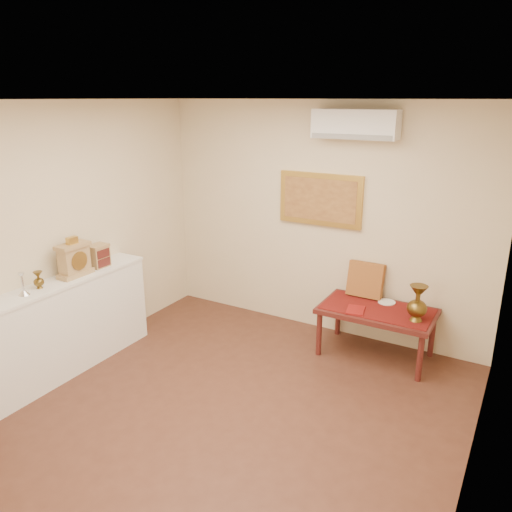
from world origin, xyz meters
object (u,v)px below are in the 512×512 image
Objects in this scene: brass_urn_tall at (418,299)px; wooden_chest at (99,256)px; display_ledge at (64,326)px; mantel_clock at (74,259)px; low_table at (377,315)px.

wooden_chest reaches higher than brass_urn_tall.
display_ledge is 0.69m from mantel_clock.
wooden_chest is at bearing -157.77° from brass_urn_tall.
brass_urn_tall is 0.38× the size of low_table.
low_table is (2.66, 1.36, -0.62)m from wooden_chest.
display_ledge reaches higher than low_table.
wooden_chest is at bearing 91.27° from mantel_clock.
mantel_clock is 0.34× the size of low_table.
mantel_clock is at bearing -152.76° from brass_urn_tall.
display_ledge is at bearing -96.23° from mantel_clock.
low_table is at bearing 35.10° from display_ledge.
brass_urn_tall is at bearing -12.90° from low_table.
display_ledge is 3.27m from low_table.
brass_urn_tall reaches higher than low_table.
low_table is at bearing 167.10° from brass_urn_tall.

